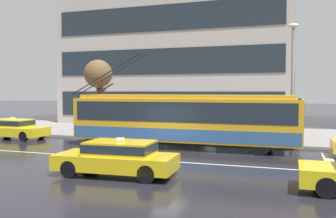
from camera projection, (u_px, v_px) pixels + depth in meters
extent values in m
plane|color=#212129|center=(157.00, 156.00, 17.78)|extent=(160.00, 160.00, 0.00)
cube|color=gray|center=(204.00, 133.00, 26.74)|extent=(80.00, 10.00, 0.14)
cube|color=beige|center=(329.00, 161.00, 16.46)|extent=(0.44, 4.40, 0.01)
cube|color=silver|center=(148.00, 160.00, 16.64)|extent=(72.00, 0.14, 0.01)
cube|color=gold|center=(184.00, 119.00, 20.28)|extent=(12.27, 2.56, 2.26)
cube|color=gold|center=(184.00, 97.00, 20.22)|extent=(11.54, 2.31, 0.20)
cube|color=#1E2833|center=(184.00, 111.00, 20.26)|extent=(11.78, 2.59, 1.04)
cube|color=#355D94|center=(184.00, 132.00, 20.32)|extent=(12.15, 2.59, 0.63)
cube|color=#1E2833|center=(303.00, 113.00, 18.29)|extent=(0.12, 2.23, 1.13)
cube|color=black|center=(300.00, 101.00, 18.31)|extent=(0.16, 1.93, 0.28)
cylinder|color=black|center=(110.00, 75.00, 22.00)|extent=(4.39, 0.07, 2.32)
cylinder|color=black|center=(105.00, 75.00, 21.33)|extent=(4.39, 0.07, 2.32)
cylinder|color=black|center=(264.00, 139.00, 20.04)|extent=(1.04, 0.30, 1.04)
cylinder|color=black|center=(260.00, 144.00, 17.93)|extent=(1.04, 0.30, 1.04)
cylinder|color=black|center=(127.00, 133.00, 22.66)|extent=(1.04, 0.30, 1.04)
cylinder|color=black|center=(110.00, 137.00, 20.55)|extent=(1.04, 0.30, 1.04)
cube|color=yellow|center=(116.00, 162.00, 13.61)|extent=(4.49, 2.05, 0.55)
cube|color=yellow|center=(120.00, 148.00, 13.54)|extent=(2.45, 1.69, 0.48)
cube|color=#1E2833|center=(120.00, 147.00, 13.54)|extent=(2.50, 1.71, 0.31)
cube|color=silver|center=(120.00, 139.00, 13.53)|extent=(0.29, 0.18, 0.12)
cylinder|color=black|center=(69.00, 169.00, 13.24)|extent=(0.63, 0.23, 0.62)
cylinder|color=black|center=(91.00, 161.00, 14.79)|extent=(0.63, 0.23, 0.62)
cylinder|color=black|center=(146.00, 174.00, 12.45)|extent=(0.63, 0.23, 0.62)
cylinder|color=black|center=(160.00, 165.00, 14.00)|extent=(0.63, 0.23, 0.62)
cube|color=yellow|center=(15.00, 131.00, 23.97)|extent=(4.35, 1.90, 0.55)
cube|color=yellow|center=(13.00, 123.00, 24.01)|extent=(2.37, 1.59, 0.48)
cube|color=#1E2833|center=(13.00, 123.00, 24.01)|extent=(2.41, 1.61, 0.31)
cube|color=silver|center=(12.00, 118.00, 24.00)|extent=(0.28, 0.17, 0.12)
cylinder|color=black|center=(41.00, 134.00, 24.22)|extent=(0.63, 0.22, 0.62)
cylinder|color=black|center=(24.00, 136.00, 22.75)|extent=(0.63, 0.22, 0.62)
cylinder|color=black|center=(7.00, 132.00, 25.22)|extent=(0.63, 0.22, 0.62)
cylinder|color=black|center=(327.00, 188.00, 10.71)|extent=(0.62, 0.21, 0.62)
cylinder|color=black|center=(322.00, 176.00, 12.24)|extent=(0.62, 0.21, 0.62)
cylinder|color=gray|center=(210.00, 120.00, 22.59)|extent=(0.08, 0.08, 2.34)
cylinder|color=gray|center=(156.00, 119.00, 23.73)|extent=(0.08, 0.08, 2.34)
cylinder|color=gray|center=(215.00, 119.00, 23.89)|extent=(0.08, 0.08, 2.34)
cylinder|color=gray|center=(163.00, 117.00, 25.04)|extent=(0.08, 0.08, 2.34)
cube|color=#99ADB2|center=(189.00, 117.00, 24.46)|extent=(3.33, 0.04, 1.87)
cube|color=#B2B2B7|center=(186.00, 100.00, 23.75)|extent=(3.81, 1.69, 0.08)
cube|color=brown|center=(187.00, 129.00, 24.17)|extent=(2.46, 0.36, 0.08)
cylinder|color=brown|center=(163.00, 131.00, 23.71)|extent=(0.14, 0.14, 0.83)
cylinder|color=brown|center=(165.00, 131.00, 23.61)|extent=(0.14, 0.14, 0.83)
cylinder|color=gray|center=(164.00, 120.00, 23.63)|extent=(0.47, 0.47, 0.60)
sphere|color=#D19389|center=(164.00, 113.00, 23.61)|extent=(0.22, 0.22, 0.22)
cone|color=#CA2F63|center=(163.00, 109.00, 23.67)|extent=(1.39, 1.39, 0.28)
cylinder|color=#333333|center=(163.00, 117.00, 23.70)|extent=(0.02, 0.02, 0.76)
cylinder|color=black|center=(197.00, 133.00, 22.84)|extent=(0.14, 0.14, 0.78)
cylinder|color=black|center=(200.00, 133.00, 22.81)|extent=(0.14, 0.14, 0.78)
cylinder|color=#575247|center=(198.00, 121.00, 22.79)|extent=(0.40, 0.40, 0.63)
sphere|color=tan|center=(198.00, 114.00, 22.77)|extent=(0.24, 0.24, 0.24)
cone|color=#2E824E|center=(196.00, 109.00, 22.78)|extent=(1.57, 1.57, 0.31)
cylinder|color=#333333|center=(196.00, 118.00, 22.81)|extent=(0.02, 0.02, 0.80)
cylinder|color=gray|center=(292.00, 86.00, 20.79)|extent=(0.16, 0.16, 6.45)
ellipsoid|color=silver|center=(293.00, 25.00, 20.63)|extent=(0.60, 0.32, 0.24)
cylinder|color=brown|center=(98.00, 107.00, 26.85)|extent=(0.29, 0.29, 3.57)
cylinder|color=brown|center=(100.00, 91.00, 27.20)|extent=(0.34, 0.92, 1.02)
cylinder|color=brown|center=(103.00, 92.00, 26.57)|extent=(0.93, 0.33, 0.83)
cylinder|color=brown|center=(104.00, 84.00, 27.36)|extent=(0.31, 1.40, 0.80)
cylinder|color=brown|center=(101.00, 90.00, 26.50)|extent=(0.79, 0.53, 0.73)
cylinder|color=brown|center=(106.00, 88.00, 26.95)|extent=(1.00, 0.81, 0.79)
sphere|color=brown|center=(98.00, 74.00, 26.73)|extent=(2.03, 2.03, 2.03)
cube|color=#B5ADA7|center=(184.00, 12.00, 36.25)|extent=(20.68, 12.00, 21.41)
cube|color=#1E2833|center=(163.00, 104.00, 30.98)|extent=(19.44, 0.06, 2.14)
cube|color=#1E2833|center=(163.00, 61.00, 30.81)|extent=(19.44, 0.06, 2.14)
cube|color=#1E2833|center=(163.00, 18.00, 30.63)|extent=(19.44, 0.06, 2.14)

